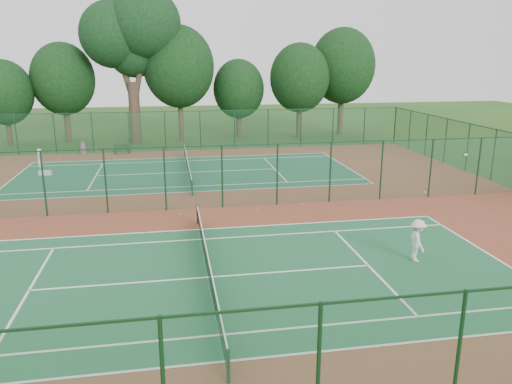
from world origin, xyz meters
TOP-DOWN VIEW (x-y plane):
  - ground at (0.00, 0.00)m, footprint 120.00×120.00m
  - red_pad at (0.00, 0.00)m, footprint 40.00×36.00m
  - court_near at (0.00, -9.00)m, footprint 23.77×10.97m
  - court_far at (0.00, 9.00)m, footprint 23.77×10.97m
  - fence_north at (0.00, 18.00)m, footprint 40.00×0.09m
  - fence_divider at (0.00, 0.00)m, footprint 40.00×0.09m
  - tennis_net_near at (0.00, -9.00)m, footprint 0.10×12.90m
  - tennis_net_far at (0.00, 9.00)m, footprint 0.10×12.90m
  - player_near at (8.51, -8.86)m, footprint 0.77×1.20m
  - player_far at (-10.46, 10.82)m, footprint 0.45×0.65m
  - trash_bin at (-8.51, 17.60)m, footprint 0.68×0.68m
  - bench at (-5.23, 17.06)m, footprint 1.49×0.94m
  - kit_bag at (-9.94, 9.88)m, footprint 0.90×0.45m
  - stray_ball_a at (6.03, -0.28)m, footprint 0.07×0.07m
  - stray_ball_b at (3.33, -0.95)m, footprint 0.07×0.07m
  - stray_ball_c at (-0.84, -0.94)m, footprint 0.06×0.06m
  - big_tree at (-4.25, 23.04)m, footprint 9.29×6.80m
  - evergreen_row at (0.50, 24.25)m, footprint 39.00×5.00m

SIDE VIEW (x-z plane):
  - ground at x=0.00m, z-range 0.00..0.00m
  - evergreen_row at x=0.50m, z-range -6.00..6.00m
  - red_pad at x=0.00m, z-range 0.00..0.01m
  - court_near at x=0.00m, z-range 0.01..0.02m
  - court_far at x=0.00m, z-range 0.01..0.02m
  - stray_ball_c at x=-0.84m, z-range 0.01..0.07m
  - stray_ball_b at x=3.33m, z-range 0.01..0.08m
  - stray_ball_a at x=6.03m, z-range 0.01..0.08m
  - kit_bag at x=-9.94m, z-range 0.01..0.33m
  - bench at x=-5.23m, z-range 0.02..0.91m
  - trash_bin at x=-8.51m, z-range 0.01..1.04m
  - tennis_net_near at x=0.00m, z-range 0.06..1.03m
  - tennis_net_far at x=0.00m, z-range 0.06..1.03m
  - player_far at x=-10.46m, z-range 0.02..1.73m
  - player_near at x=8.51m, z-range 0.02..1.77m
  - fence_north at x=0.00m, z-range 0.01..3.51m
  - fence_divider at x=0.00m, z-range 0.01..3.51m
  - big_tree at x=-4.25m, z-range 2.97..17.24m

